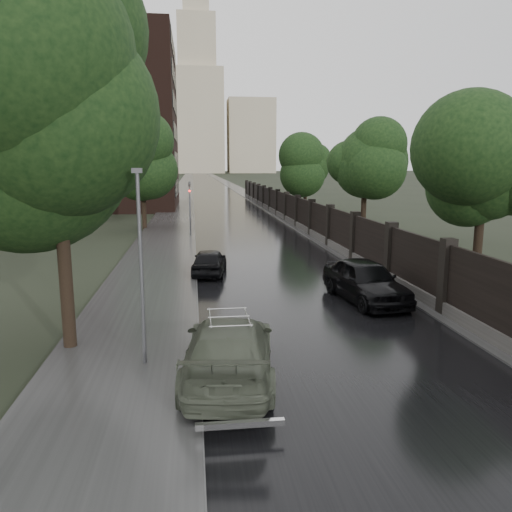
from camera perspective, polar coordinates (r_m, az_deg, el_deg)
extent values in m
plane|color=black|center=(12.75, 12.50, -13.87)|extent=(800.00, 800.00, 0.00)
cube|color=black|center=(201.02, -6.11, 8.89)|extent=(8.00, 420.00, 0.02)
cube|color=#2D2D2D|center=(200.98, -7.84, 8.87)|extent=(4.00, 420.00, 0.16)
cube|color=#2D2D2D|center=(201.20, -4.52, 8.92)|extent=(3.00, 420.00, 0.08)
cube|color=#383533|center=(44.06, 4.22, 3.95)|extent=(0.40, 75.00, 0.50)
cube|color=black|center=(43.93, 4.24, 5.57)|extent=(0.15, 75.00, 2.00)
cube|color=black|center=(81.47, -1.08, 7.72)|extent=(0.45, 0.45, 2.70)
cylinder|color=black|center=(14.44, -21.29, 3.27)|extent=(0.36, 0.36, 7.15)
sphere|color=black|center=(14.40, -22.07, 14.63)|extent=(5.44, 5.44, 5.44)
cylinder|color=black|center=(41.16, -12.75, 7.01)|extent=(0.36, 0.36, 5.85)
sphere|color=black|center=(41.10, -12.88, 10.26)|extent=(4.25, 4.25, 4.25)
cylinder|color=black|center=(22.31, 24.17, 3.25)|extent=(0.36, 0.36, 5.53)
sphere|color=black|center=(22.18, 24.60, 8.92)|extent=(4.08, 4.08, 4.08)
cylinder|color=black|center=(34.97, 12.23, 6.20)|extent=(0.36, 0.36, 5.53)
sphere|color=black|center=(34.89, 12.37, 9.82)|extent=(4.08, 4.08, 4.08)
cylinder|color=black|center=(52.27, 5.66, 7.71)|extent=(0.36, 0.36, 5.53)
sphere|color=black|center=(52.21, 5.71, 10.13)|extent=(4.08, 4.08, 4.08)
cylinder|color=#59595E|center=(12.77, -12.98, -2.03)|extent=(0.10, 0.10, 5.00)
cube|color=#59595E|center=(12.48, -13.46, 9.48)|extent=(0.25, 0.12, 0.12)
cylinder|color=#59595E|center=(36.10, -7.53, 4.46)|extent=(0.12, 0.12, 3.00)
imported|color=#59595E|center=(35.95, -7.61, 7.63)|extent=(0.16, 0.20, 1.00)
sphere|color=#FF0C0C|center=(35.81, -7.60, 7.38)|extent=(0.14, 0.14, 0.14)
cube|color=black|center=(64.61, -20.25, 14.07)|extent=(24.00, 18.00, 20.00)
cube|color=tan|center=(312.61, -12.65, 13.26)|extent=(28.00, 22.00, 44.00)
cube|color=tan|center=(313.45, -0.59, 13.49)|extent=(28.00, 22.00, 44.00)
cube|color=tan|center=(311.92, -6.65, 14.92)|extent=(30.00, 30.00, 60.00)
cube|color=tan|center=(317.62, -6.81, 22.13)|extent=(22.00, 22.00, 40.00)
imported|color=#494F3F|center=(12.38, -3.09, -10.55)|extent=(2.72, 5.47, 1.53)
imported|color=black|center=(23.88, -5.35, -0.64)|extent=(1.96, 3.88, 1.27)
imported|color=black|center=(19.56, 12.40, -2.75)|extent=(2.54, 5.01, 1.63)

